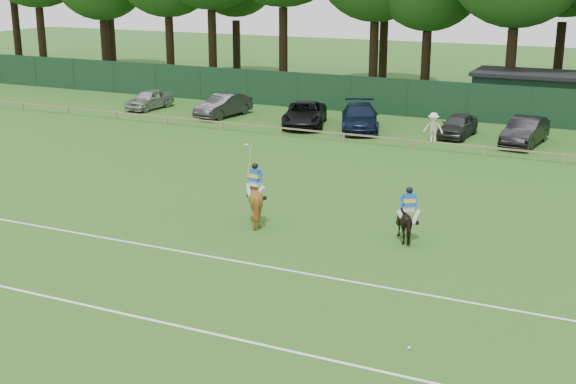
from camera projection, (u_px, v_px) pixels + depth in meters
The scene contains 18 objects.
ground at pixel (239, 250), 27.13m from camera, with size 160.00×160.00×0.00m, color #1E4C14.
horse_dark at pixel (408, 222), 27.90m from camera, with size 0.76×1.67×1.41m, color black.
horse_chestnut at pixel (255, 199), 29.80m from camera, with size 1.52×1.71×1.88m, color brown.
sedan_silver at pixel (149, 99), 53.94m from camera, with size 1.64×4.07×1.39m, color #A8ACAD.
sedan_grey at pixel (223, 105), 51.17m from camera, with size 1.59×4.56×1.50m, color #2A2A2C.
suv_black at pixel (305, 114), 48.15m from camera, with size 2.46×5.32×1.48m, color black.
sedan_navy at pixel (360, 117), 46.92m from camera, with size 2.21×5.43×1.58m, color black.
hatch_grey at pixel (458, 125), 45.11m from camera, with size 1.60×3.97×1.35m, color #313033.
estate_black at pixel (525, 131), 42.98m from camera, with size 1.63×4.68×1.54m, color black.
spectator_left at pixel (433, 128), 43.43m from camera, with size 1.12×0.65×1.74m, color silver.
rider_dark at pixel (409, 204), 27.70m from camera, with size 0.86×0.64×1.41m.
rider_chestnut at pixel (255, 179), 29.56m from camera, with size 0.93×0.68×2.05m.
polo_ball at pixel (409, 348), 20.05m from camera, with size 0.09×0.09×0.09m, color silver.
pitch_lines at pixel (186, 285), 24.08m from camera, with size 60.00×5.10×0.01m.
pitch_rail at pixel (394, 139), 42.65m from camera, with size 62.10×0.10×0.50m.
perimeter_fence at pixel (437, 100), 50.25m from camera, with size 92.08×0.08×2.50m.
utility_shed at pixel (539, 95), 50.34m from camera, with size 8.40×4.40×3.04m.
tree_row at pixel (490, 102), 56.74m from camera, with size 96.00×12.00×21.00m, color #26561C, non-canonical shape.
Camera 1 is at (12.35, -22.33, 9.58)m, focal length 48.00 mm.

